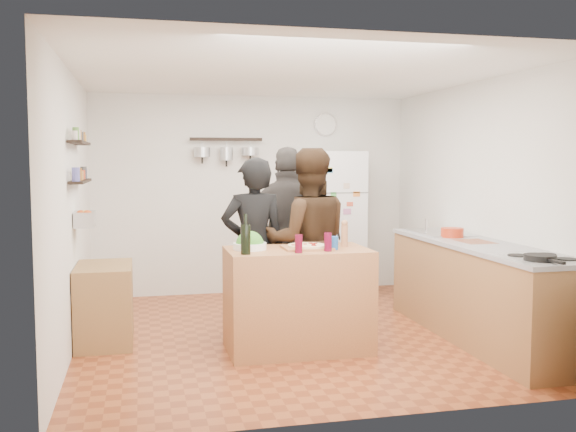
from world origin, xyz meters
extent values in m
plane|color=brown|center=(0.00, 0.00, 0.00)|extent=(4.20, 4.20, 0.00)
plane|color=white|center=(0.00, 0.00, 2.50)|extent=(4.20, 4.20, 0.00)
plane|color=silver|center=(0.00, 2.10, 1.25)|extent=(4.00, 0.00, 4.00)
plane|color=silver|center=(-2.00, 0.00, 1.25)|extent=(0.00, 4.20, 4.20)
plane|color=silver|center=(2.00, 0.00, 1.25)|extent=(0.00, 4.20, 4.20)
cube|color=#A76C3D|center=(-0.05, -0.50, 0.46)|extent=(1.25, 0.72, 0.91)
cube|color=#9C6139|center=(0.03, -0.52, 0.92)|extent=(0.42, 0.34, 0.02)
cylinder|color=beige|center=(0.03, -0.52, 0.94)|extent=(0.34, 0.34, 0.02)
cylinder|color=white|center=(-0.47, -0.45, 0.94)|extent=(0.29, 0.29, 0.06)
cylinder|color=black|center=(-0.55, -0.72, 1.03)|extent=(0.08, 0.08, 0.25)
cylinder|color=#54071C|center=(-0.10, -0.74, 0.99)|extent=(0.06, 0.06, 0.16)
cylinder|color=#540721|center=(0.17, -0.70, 0.99)|extent=(0.07, 0.07, 0.16)
cylinder|color=#9E6642|center=(0.40, -0.45, 1.01)|extent=(0.06, 0.06, 0.19)
cylinder|color=#1A4B92|center=(0.25, -0.62, 0.97)|extent=(0.07, 0.07, 0.12)
imported|color=black|center=(-0.34, 0.08, 0.86)|extent=(0.63, 0.41, 1.72)
imported|color=black|center=(0.17, 0.01, 0.90)|extent=(0.94, 0.77, 1.81)
imported|color=#2E2A29|center=(0.10, 0.50, 0.92)|extent=(1.15, 0.67, 1.83)
cube|color=#9E7042|center=(1.70, -0.55, 0.45)|extent=(0.63, 2.63, 0.90)
cube|color=white|center=(1.70, -1.50, 0.91)|extent=(0.60, 0.62, 0.02)
cylinder|color=black|center=(1.60, -1.62, 0.94)|extent=(0.24, 0.24, 0.05)
cube|color=silver|center=(1.70, 0.30, 0.92)|extent=(0.50, 0.80, 0.03)
cube|color=brown|center=(1.70, -0.45, 0.91)|extent=(0.30, 0.40, 0.02)
cylinder|color=#B72F14|center=(1.65, -0.09, 0.97)|extent=(0.22, 0.22, 0.09)
cube|color=white|center=(0.95, 1.75, 0.90)|extent=(0.70, 0.68, 1.80)
cylinder|color=silver|center=(0.95, 2.08, 2.15)|extent=(0.30, 0.03, 0.30)
cube|color=black|center=(-1.93, 0.20, 1.50)|extent=(0.12, 1.00, 0.02)
cube|color=black|center=(-1.93, 0.20, 1.85)|extent=(0.12, 1.00, 0.02)
cube|color=silver|center=(-1.90, 0.20, 1.15)|extent=(0.18, 0.35, 0.14)
cube|color=olive|center=(-1.74, 0.11, 0.36)|extent=(0.50, 0.80, 0.73)
cube|color=black|center=(-0.35, 2.00, 1.95)|extent=(0.90, 0.04, 0.04)
camera|label=1|loc=(-1.39, -5.96, 1.69)|focal=40.00mm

